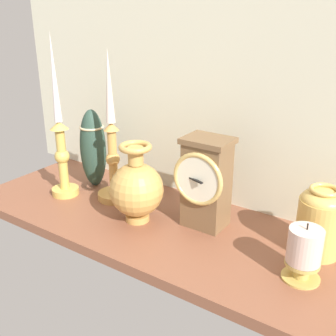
{
  "coord_description": "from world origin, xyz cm",
  "views": [
    {
      "loc": [
        49.42,
        -69.56,
        47.43
      ],
      "look_at": [
        2.1,
        0.0,
        14.0
      ],
      "focal_mm": 43.93,
      "sensor_mm": 36.0,
      "label": 1
    }
  ],
  "objects_px": {
    "candlestick_tall_left": "(61,145)",
    "brass_vase_bulbous": "(137,188)",
    "brass_vase_jar": "(320,220)",
    "tall_ceramic_vase": "(93,148)",
    "mantel_clock": "(205,182)",
    "candlestick_tall_center": "(113,153)",
    "pillar_candle_front": "(304,252)"
  },
  "relations": [
    {
      "from": "mantel_clock",
      "to": "candlestick_tall_left",
      "type": "bearing_deg",
      "value": -170.82
    },
    {
      "from": "brass_vase_jar",
      "to": "tall_ceramic_vase",
      "type": "xyz_separation_m",
      "value": [
        -0.61,
        -0.01,
        0.03
      ]
    },
    {
      "from": "candlestick_tall_center",
      "to": "tall_ceramic_vase",
      "type": "height_order",
      "value": "candlestick_tall_center"
    },
    {
      "from": "candlestick_tall_center",
      "to": "brass_vase_bulbous",
      "type": "xyz_separation_m",
      "value": [
        0.12,
        -0.06,
        -0.04
      ]
    },
    {
      "from": "candlestick_tall_center",
      "to": "pillar_candle_front",
      "type": "relative_size",
      "value": 3.33
    },
    {
      "from": "brass_vase_jar",
      "to": "tall_ceramic_vase",
      "type": "bearing_deg",
      "value": -179.44
    },
    {
      "from": "brass_vase_jar",
      "to": "mantel_clock",
      "type": "bearing_deg",
      "value": -172.8
    },
    {
      "from": "brass_vase_jar",
      "to": "pillar_candle_front",
      "type": "bearing_deg",
      "value": -89.07
    },
    {
      "from": "candlestick_tall_left",
      "to": "candlestick_tall_center",
      "type": "relative_size",
      "value": 1.08
    },
    {
      "from": "mantel_clock",
      "to": "candlestick_tall_left",
      "type": "relative_size",
      "value": 0.5
    },
    {
      "from": "candlestick_tall_center",
      "to": "tall_ceramic_vase",
      "type": "bearing_deg",
      "value": 161.29
    },
    {
      "from": "candlestick_tall_center",
      "to": "brass_vase_jar",
      "type": "distance_m",
      "value": 0.51
    },
    {
      "from": "mantel_clock",
      "to": "pillar_candle_front",
      "type": "xyz_separation_m",
      "value": [
        0.25,
        -0.07,
        -0.05
      ]
    },
    {
      "from": "candlestick_tall_left",
      "to": "tall_ceramic_vase",
      "type": "bearing_deg",
      "value": 73.68
    },
    {
      "from": "pillar_candle_front",
      "to": "tall_ceramic_vase",
      "type": "xyz_separation_m",
      "value": [
        -0.61,
        0.1,
        0.05
      ]
    },
    {
      "from": "candlestick_tall_left",
      "to": "candlestick_tall_center",
      "type": "distance_m",
      "value": 0.14
    },
    {
      "from": "mantel_clock",
      "to": "candlestick_tall_center",
      "type": "relative_size",
      "value": 0.54
    },
    {
      "from": "mantel_clock",
      "to": "pillar_candle_front",
      "type": "height_order",
      "value": "mantel_clock"
    },
    {
      "from": "tall_ceramic_vase",
      "to": "pillar_candle_front",
      "type": "bearing_deg",
      "value": -9.09
    },
    {
      "from": "mantel_clock",
      "to": "brass_vase_jar",
      "type": "xyz_separation_m",
      "value": [
        0.25,
        0.03,
        -0.03
      ]
    },
    {
      "from": "candlestick_tall_left",
      "to": "brass_vase_bulbous",
      "type": "distance_m",
      "value": 0.26
    },
    {
      "from": "brass_vase_jar",
      "to": "pillar_candle_front",
      "type": "relative_size",
      "value": 1.25
    },
    {
      "from": "candlestick_tall_left",
      "to": "brass_vase_bulbous",
      "type": "relative_size",
      "value": 2.21
    },
    {
      "from": "brass_vase_bulbous",
      "to": "brass_vase_jar",
      "type": "xyz_separation_m",
      "value": [
        0.39,
        0.1,
        -0.01
      ]
    },
    {
      "from": "mantel_clock",
      "to": "candlestick_tall_left",
      "type": "distance_m",
      "value": 0.4
    },
    {
      "from": "candlestick_tall_center",
      "to": "brass_vase_jar",
      "type": "relative_size",
      "value": 2.65
    },
    {
      "from": "candlestick_tall_left",
      "to": "brass_vase_jar",
      "type": "distance_m",
      "value": 0.65
    },
    {
      "from": "brass_vase_bulbous",
      "to": "pillar_candle_front",
      "type": "relative_size",
      "value": 1.63
    },
    {
      "from": "candlestick_tall_left",
      "to": "candlestick_tall_center",
      "type": "bearing_deg",
      "value": 22.94
    },
    {
      "from": "brass_vase_jar",
      "to": "candlestick_tall_left",
      "type": "bearing_deg",
      "value": -171.58
    },
    {
      "from": "candlestick_tall_center",
      "to": "tall_ceramic_vase",
      "type": "distance_m",
      "value": 0.11
    },
    {
      "from": "candlestick_tall_center",
      "to": "pillar_candle_front",
      "type": "bearing_deg",
      "value": -7.1
    }
  ]
}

